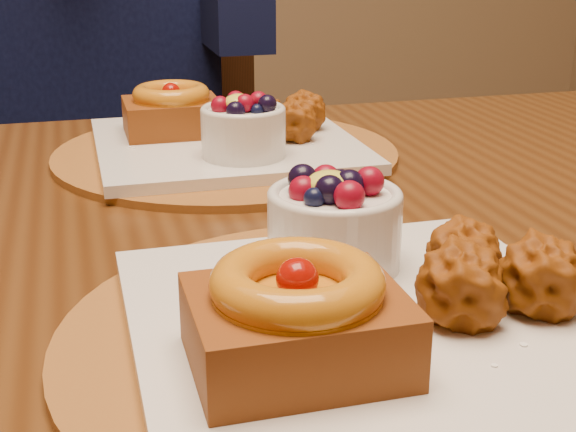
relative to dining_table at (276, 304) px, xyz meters
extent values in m
cube|color=#3C1E0A|center=(0.00, 0.00, 0.06)|extent=(1.60, 0.90, 0.04)
cylinder|color=brown|center=(0.00, -0.22, 0.08)|extent=(0.38, 0.38, 0.01)
cube|color=silver|center=(0.00, -0.22, 0.09)|extent=(0.28, 0.28, 0.01)
cube|color=#4A2206|center=(-0.06, -0.27, 0.12)|extent=(0.11, 0.09, 0.04)
torus|color=#B35C0B|center=(-0.06, -0.27, 0.15)|extent=(0.09, 0.09, 0.02)
sphere|color=#830902|center=(-0.06, -0.27, 0.15)|extent=(0.02, 0.02, 0.02)
sphere|color=#8B450A|center=(0.08, -0.19, 0.12)|extent=(0.04, 0.04, 0.04)
sphere|color=#8B450A|center=(0.05, -0.24, 0.12)|extent=(0.04, 0.04, 0.04)
sphere|color=#8B450A|center=(0.10, -0.24, 0.12)|extent=(0.04, 0.04, 0.04)
cylinder|color=silver|center=(0.01, -0.14, 0.12)|extent=(0.09, 0.09, 0.05)
torus|color=silver|center=(0.01, -0.14, 0.15)|extent=(0.09, 0.09, 0.01)
ellipsoid|color=yellow|center=(0.00, -0.14, 0.16)|extent=(0.03, 0.03, 0.02)
cylinder|color=brown|center=(0.00, 0.22, 0.08)|extent=(0.38, 0.38, 0.01)
cube|color=silver|center=(0.00, 0.22, 0.09)|extent=(0.28, 0.28, 0.01)
cube|color=#4A2206|center=(-0.05, 0.26, 0.12)|extent=(0.11, 0.09, 0.04)
torus|color=#B35C0B|center=(-0.05, 0.26, 0.14)|extent=(0.09, 0.09, 0.02)
sphere|color=#830902|center=(-0.05, 0.26, 0.14)|extent=(0.02, 0.02, 0.02)
sphere|color=#8B450A|center=(0.07, 0.20, 0.12)|extent=(0.04, 0.04, 0.04)
sphere|color=#8B450A|center=(0.05, 0.24, 0.12)|extent=(0.04, 0.04, 0.04)
sphere|color=#8B450A|center=(0.10, 0.24, 0.12)|extent=(0.04, 0.04, 0.04)
cylinder|color=silver|center=(0.00, 0.15, 0.12)|extent=(0.09, 0.09, 0.05)
torus|color=silver|center=(0.00, 0.15, 0.15)|extent=(0.09, 0.09, 0.01)
ellipsoid|color=yellow|center=(0.00, 0.15, 0.15)|extent=(0.03, 0.03, 0.02)
cube|color=black|center=(0.03, 0.83, -0.25)|extent=(0.47, 0.47, 0.04)
cylinder|color=black|center=(-0.12, 0.62, -0.47)|extent=(0.03, 0.03, 0.41)
cylinder|color=black|center=(0.24, 0.67, -0.47)|extent=(0.03, 0.03, 0.41)
cylinder|color=black|center=(-0.17, 0.98, -0.47)|extent=(0.03, 0.03, 0.41)
cylinder|color=black|center=(0.19, 1.03, -0.47)|extent=(0.03, 0.03, 0.41)
cube|color=black|center=(0.01, 1.01, -0.03)|extent=(0.42, 0.08, 0.44)
cube|color=black|center=(0.10, 0.73, 0.18)|extent=(0.09, 0.33, 0.09)
camera|label=1|loc=(-0.16, -0.63, 0.32)|focal=50.00mm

